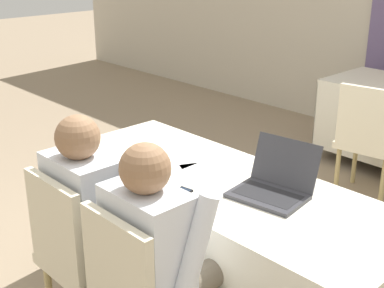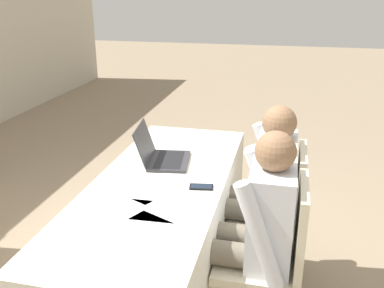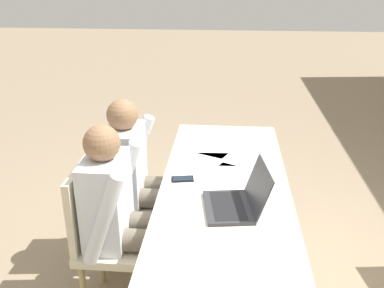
% 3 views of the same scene
% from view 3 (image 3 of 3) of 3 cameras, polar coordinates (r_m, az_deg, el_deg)
% --- Properties ---
extents(ground_plane, '(24.00, 24.00, 0.00)m').
position_cam_3_polar(ground_plane, '(3.00, 3.96, -17.88)').
color(ground_plane, gray).
extents(conference_table_near, '(1.99, 0.76, 0.74)m').
position_cam_3_polar(conference_table_near, '(2.67, 4.29, -8.65)').
color(conference_table_near, silver).
rests_on(conference_table_near, ground_plane).
extents(laptop, '(0.38, 0.37, 0.24)m').
position_cam_3_polar(laptop, '(2.31, 6.00, -7.56)').
color(laptop, '#333338').
rests_on(laptop, conference_table_near).
extents(cell_phone, '(0.09, 0.14, 0.01)m').
position_cam_3_polar(cell_phone, '(2.61, -1.27, -4.68)').
color(cell_phone, black).
rests_on(cell_phone, conference_table_near).
extents(paper_beside_laptop, '(0.22, 0.30, 0.00)m').
position_cam_3_polar(paper_beside_laptop, '(2.89, 3.35, -2.04)').
color(paper_beside_laptop, white).
rests_on(paper_beside_laptop, conference_table_near).
extents(paper_centre_table, '(0.32, 0.36, 0.00)m').
position_cam_3_polar(paper_centre_table, '(3.04, 2.36, -0.72)').
color(paper_centre_table, white).
rests_on(paper_centre_table, conference_table_near).
extents(paper_left_edge, '(0.32, 0.36, 0.00)m').
position_cam_3_polar(paper_left_edge, '(2.70, 5.90, -3.94)').
color(paper_left_edge, white).
rests_on(paper_left_edge, conference_table_near).
extents(chair_near_left, '(0.44, 0.44, 0.92)m').
position_cam_3_polar(chair_near_left, '(2.98, -9.09, -6.50)').
color(chair_near_left, tan).
rests_on(chair_near_left, ground_plane).
extents(chair_near_right, '(0.44, 0.44, 0.92)m').
position_cam_3_polar(chair_near_right, '(2.59, -11.49, -11.50)').
color(chair_near_right, tan).
rests_on(chair_near_right, ground_plane).
extents(person_checkered_shirt, '(0.50, 0.52, 1.18)m').
position_cam_3_polar(person_checkered_shirt, '(2.88, -7.27, -3.85)').
color(person_checkered_shirt, '#665B4C').
rests_on(person_checkered_shirt, ground_plane).
extents(person_white_shirt, '(0.50, 0.52, 1.18)m').
position_cam_3_polar(person_white_shirt, '(2.48, -9.45, -8.65)').
color(person_white_shirt, '#665B4C').
rests_on(person_white_shirt, ground_plane).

